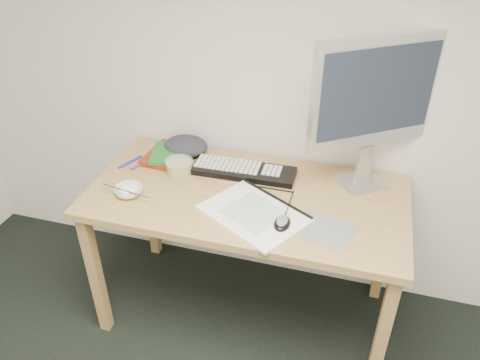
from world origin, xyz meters
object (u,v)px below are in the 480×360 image
object	(u,v)px
sketchpad	(254,214)
keyboard	(244,171)
monitor	(375,97)
desk	(247,209)
rice_bowl	(129,191)

from	to	relation	value
sketchpad	keyboard	xyz separation A→B (m)	(-0.13, 0.30, 0.01)
sketchpad	monitor	xyz separation A→B (m)	(0.41, 0.37, 0.42)
monitor	desk	bearing A→B (deg)	169.64
sketchpad	rice_bowl	distance (m)	0.57
desk	keyboard	size ratio (longest dim) A/B	2.89
keyboard	monitor	distance (m)	0.68
desk	sketchpad	bearing A→B (deg)	-64.00
sketchpad	rice_bowl	world-z (taller)	rice_bowl
desk	monitor	bearing A→B (deg)	25.32
keyboard	sketchpad	bearing A→B (deg)	-68.40
rice_bowl	keyboard	bearing A→B (deg)	35.19
keyboard	monitor	size ratio (longest dim) A/B	0.72
desk	monitor	world-z (taller)	monitor
sketchpad	monitor	bearing A→B (deg)	71.82
sketchpad	desk	bearing A→B (deg)	145.98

